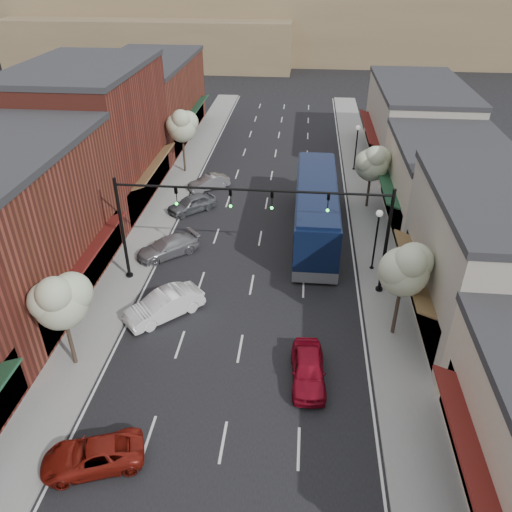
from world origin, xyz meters
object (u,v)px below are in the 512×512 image
(parked_car_c, at_px, (168,247))
(parked_car_e, at_px, (209,183))
(parked_car_d, at_px, (192,204))
(tree_left_near, at_px, (60,299))
(tree_right_far, at_px, (373,162))
(signal_mast_left, at_px, (158,216))
(red_hatchback, at_px, (308,369))
(signal_mast_right, at_px, (347,225))
(lamp_post_far, at_px, (357,140))
(tree_left_far, at_px, (182,125))
(parked_car_b, at_px, (164,305))
(lamp_post_near, at_px, (377,230))
(tree_right_near, at_px, (405,268))
(coach_bus, at_px, (316,209))
(parked_car_a, at_px, (93,455))

(parked_car_c, relative_size, parked_car_e, 1.20)
(parked_car_e, bearing_deg, parked_car_d, -43.53)
(tree_left_near, height_order, parked_car_e, tree_left_near)
(tree_right_far, distance_m, parked_car_d, 14.77)
(signal_mast_left, xyz_separation_m, red_hatchback, (9.25, -7.91, -3.92))
(signal_mast_right, distance_m, lamp_post_far, 20.19)
(parked_car_d, relative_size, parked_car_e, 1.09)
(parked_car_d, bearing_deg, red_hatchback, -13.49)
(parked_car_c, bearing_deg, lamp_post_far, 99.58)
(red_hatchback, xyz_separation_m, parked_car_e, (-8.98, 22.32, -0.09))
(lamp_post_far, height_order, parked_car_d, lamp_post_far)
(signal_mast_left, height_order, lamp_post_far, signal_mast_left)
(tree_left_far, xyz_separation_m, parked_car_d, (2.34, -8.04, -3.91))
(tree_left_far, relative_size, parked_car_b, 1.31)
(parked_car_b, height_order, parked_car_d, parked_car_b)
(lamp_post_near, relative_size, parked_car_e, 1.20)
(signal_mast_right, relative_size, tree_right_near, 1.38)
(coach_bus, distance_m, red_hatchback, 14.93)
(signal_mast_left, bearing_deg, coach_bus, 35.88)
(lamp_post_near, height_order, coach_bus, lamp_post_near)
(parked_car_a, xyz_separation_m, parked_car_e, (-0.20, 28.01, 0.03))
(signal_mast_left, height_order, coach_bus, signal_mast_left)
(parked_car_b, bearing_deg, coach_bus, 96.64)
(tree_right_near, xyz_separation_m, red_hatchback, (-4.71, -3.86, -3.75))
(signal_mast_left, bearing_deg, tree_right_far, 40.54)
(lamp_post_near, height_order, parked_car_a, lamp_post_near)
(parked_car_b, relative_size, parked_car_c, 1.05)
(parked_car_a, height_order, parked_car_b, parked_car_b)
(signal_mast_left, distance_m, red_hatchback, 12.79)
(parked_car_b, height_order, parked_car_c, parked_car_b)
(tree_right_far, bearing_deg, parked_car_a, -117.85)
(signal_mast_left, xyz_separation_m, tree_left_near, (-2.63, -8.05, -0.40))
(parked_car_a, bearing_deg, coach_bus, 137.45)
(parked_car_b, bearing_deg, lamp_post_near, 72.16)
(signal_mast_left, height_order, parked_car_d, signal_mast_left)
(lamp_post_near, bearing_deg, parked_car_a, -128.80)
(tree_left_near, relative_size, parked_car_e, 1.53)
(signal_mast_left, distance_m, lamp_post_near, 13.75)
(signal_mast_left, relative_size, tree_left_near, 1.44)
(tree_right_near, height_order, lamp_post_near, tree_right_near)
(signal_mast_right, bearing_deg, tree_left_near, -149.86)
(tree_right_near, relative_size, lamp_post_far, 1.34)
(lamp_post_far, bearing_deg, parked_car_d, -143.64)
(signal_mast_right, relative_size, parked_car_a, 1.97)
(lamp_post_near, xyz_separation_m, parked_car_e, (-13.15, 11.91, -2.39))
(tree_left_near, xyz_separation_m, parked_car_b, (3.54, 4.43, -3.45))
(tree_right_far, bearing_deg, tree_right_near, -90.00)
(signal_mast_right, xyz_separation_m, lamp_post_far, (2.18, 20.00, -1.62))
(lamp_post_far, relative_size, parked_car_e, 1.20)
(tree_right_near, height_order, parked_car_e, tree_right_near)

